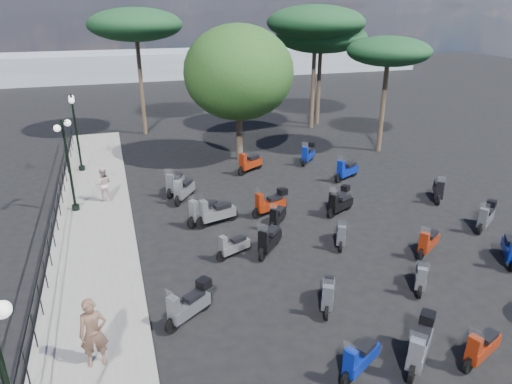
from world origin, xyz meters
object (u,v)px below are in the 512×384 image
object	(u,v)px
scooter_8	(269,240)
scooter_22	(511,250)
scooter_19	(339,200)
scooter_4	(175,184)
scooter_23	(428,243)
broadleaf_tree	(239,73)
pine_2	(135,25)
scooter_25	(438,190)
scooter_13	(270,203)
scooter_5	(420,346)
scooter_14	(250,163)
pedestrian_far	(103,184)
scooter_7	(328,294)
scooter_26	(347,170)
lamp_post_2	(76,128)
woman	(93,333)
scooter_2	(216,213)
scooter_6	(360,359)
scooter_24	(486,217)
scooter_18	(340,204)
scooter_1	(233,246)
pine_1	(321,37)
scooter_0	(189,305)
pine_0	(316,23)
scooter_12	(277,217)
scooter_16	(481,348)
scooter_20	(308,154)
lamp_post_1	(68,160)
scooter_3	(204,212)
scooter_9	(184,190)
scooter_11	(421,276)
pine_3	(389,52)

from	to	relation	value
scooter_8	scooter_22	world-z (taller)	scooter_8
scooter_19	scooter_22	size ratio (longest dim) A/B	0.95
scooter_4	scooter_23	size ratio (longest dim) A/B	1.15
broadleaf_tree	pine_2	world-z (taller)	pine_2
scooter_25	scooter_8	bearing A→B (deg)	47.93
scooter_8	scooter_13	bearing A→B (deg)	-68.40
scooter_5	scooter_14	xyz separation A→B (m)	(0.16, 14.57, -0.03)
pedestrian_far	scooter_25	xyz separation A→B (m)	(14.32, -4.19, -0.45)
scooter_7	scooter_14	xyz separation A→B (m)	(1.27, 11.82, 0.06)
scooter_5	scooter_14	bearing A→B (deg)	-42.91
broadleaf_tree	scooter_8	bearing A→B (deg)	-100.39
scooter_26	lamp_post_2	bearing A→B (deg)	41.33
scooter_19	scooter_25	world-z (taller)	scooter_25
scooter_14	scooter_26	size ratio (longest dim) A/B	0.99
scooter_19	woman	bearing A→B (deg)	89.68
scooter_2	scooter_5	bearing A→B (deg)	-176.62
lamp_post_2	scooter_4	world-z (taller)	lamp_post_2
scooter_6	scooter_24	world-z (taller)	scooter_24
scooter_18	scooter_1	bearing A→B (deg)	84.53
scooter_1	pine_1	bearing A→B (deg)	-55.91
scooter_22	pine_1	xyz separation A→B (m)	(2.15, 20.14, 5.68)
scooter_0	scooter_1	xyz separation A→B (m)	(2.08, 3.02, -0.11)
scooter_23	pine_0	size ratio (longest dim) A/B	0.17
scooter_12	scooter_24	distance (m)	8.17
scooter_7	scooter_6	bearing A→B (deg)	109.01
pine_1	scooter_7	bearing A→B (deg)	-114.11
scooter_16	scooter_20	size ratio (longest dim) A/B	1.09
scooter_0	scooter_1	bearing A→B (deg)	-69.11
scooter_2	lamp_post_1	bearing A→B (deg)	46.86
scooter_3	scooter_20	world-z (taller)	scooter_3
pedestrian_far	scooter_9	xyz separation A→B (m)	(3.40, -0.76, -0.42)
woman	pine_2	distance (m)	23.03
woman	scooter_11	distance (m)	9.56
scooter_24	pine_1	bearing A→B (deg)	-36.69
scooter_12	scooter_20	size ratio (longest dim) A/B	0.87
scooter_0	broadleaf_tree	world-z (taller)	broadleaf_tree
woman	scooter_18	size ratio (longest dim) A/B	1.19
scooter_24	scooter_26	bearing A→B (deg)	-12.09
scooter_14	scooter_12	bearing A→B (deg)	140.81
scooter_5	scooter_19	xyz separation A→B (m)	(2.37, 8.82, -0.06)
woman	scooter_1	world-z (taller)	woman
scooter_6	scooter_13	xyz separation A→B (m)	(0.99, 9.12, 0.08)
scooter_5	scooter_20	world-z (taller)	scooter_5
scooter_14	scooter_26	bearing A→B (deg)	-152.24
scooter_11	broadleaf_tree	world-z (taller)	broadleaf_tree
scooter_13	lamp_post_2	bearing A→B (deg)	27.91
scooter_7	scooter_13	xyz separation A→B (m)	(0.55, 6.53, 0.06)
scooter_0	lamp_post_2	bearing A→B (deg)	-21.39
scooter_2	scooter_6	world-z (taller)	scooter_2
scooter_22	pine_3	world-z (taller)	pine_3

